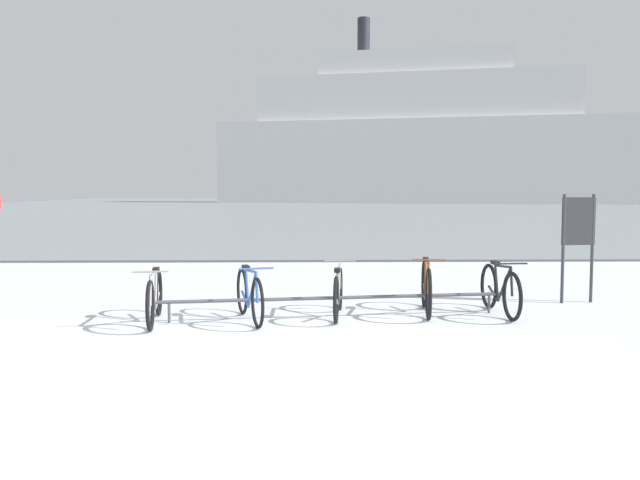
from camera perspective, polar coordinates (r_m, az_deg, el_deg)
name	(u,v)px	position (r m, az deg, el deg)	size (l,w,h in m)	color
ground	(301,209)	(60.31, -1.66, 2.68)	(80.00, 132.00, 0.08)	silver
bike_rack	(335,299)	(9.26, 1.31, -5.07)	(5.01, 0.72, 0.31)	#4C5156
bicycle_0	(155,298)	(9.16, -14.09, -4.84)	(0.46, 1.70, 0.76)	black
bicycle_1	(249,295)	(9.07, -6.11, -4.76)	(0.61, 1.63, 0.78)	black
bicycle_2	(338,292)	(9.34, 1.58, -4.55)	(0.46, 1.65, 0.76)	black
bicycle_3	(426,288)	(9.67, 9.16, -4.08)	(0.46, 1.70, 0.84)	black
bicycle_4	(500,290)	(9.82, 15.27, -4.17)	(0.46, 1.64, 0.79)	black
info_sign	(578,231)	(11.15, 21.39, 0.76)	(0.55, 0.12, 1.72)	#33383D
ferry_ship	(421,141)	(86.31, 8.74, 8.47)	(53.55, 21.14, 23.72)	white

